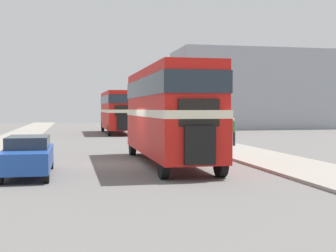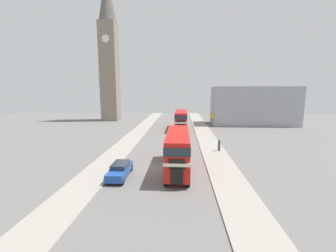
% 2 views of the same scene
% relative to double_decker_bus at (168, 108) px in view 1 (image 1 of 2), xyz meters
% --- Properties ---
extents(ground_plane, '(120.00, 120.00, 0.00)m').
position_rel_double_decker_bus_xyz_m(ground_plane, '(-1.76, 0.32, -2.49)').
color(ground_plane, slate).
extents(sidewalk_right, '(3.50, 120.00, 0.12)m').
position_rel_double_decker_bus_xyz_m(sidewalk_right, '(4.99, 0.32, -2.43)').
color(sidewalk_right, gray).
rests_on(sidewalk_right, ground_plane).
extents(double_decker_bus, '(2.40, 10.49, 4.18)m').
position_rel_double_decker_bus_xyz_m(double_decker_bus, '(0.00, 0.00, 0.00)').
color(double_decker_bus, red).
rests_on(double_decker_bus, ground_plane).
extents(bus_distant, '(2.56, 11.08, 4.09)m').
position_rel_double_decker_bus_xyz_m(bus_distant, '(0.27, 25.90, -0.05)').
color(bus_distant, red).
rests_on(bus_distant, ground_plane).
extents(car_parked_near, '(1.66, 4.64, 1.45)m').
position_rel_double_decker_bus_xyz_m(car_parked_near, '(-5.78, -2.45, -1.74)').
color(car_parked_near, '#1E479E').
rests_on(car_parked_near, ground_plane).
extents(pedestrian_walking, '(0.35, 0.35, 1.75)m').
position_rel_double_decker_bus_xyz_m(pedestrian_walking, '(5.79, 7.74, -1.38)').
color(pedestrian_walking, '#282833').
rests_on(pedestrian_walking, sidewalk_right).
extents(shop_building_block, '(20.64, 8.76, 9.55)m').
position_rel_double_decker_bus_xyz_m(shop_building_block, '(18.60, 34.31, 2.28)').
color(shop_building_block, '#999EA8').
rests_on(shop_building_block, ground_plane).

